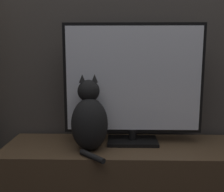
# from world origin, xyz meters

# --- Properties ---
(wall_back) EXTENTS (4.80, 0.05, 2.60)m
(wall_back) POSITION_xyz_m (0.00, 1.22, 1.30)
(wall_back) COLOR #47423D
(wall_back) RESTS_ON ground_plane
(tv_stand) EXTENTS (1.40, 0.42, 0.47)m
(tv_stand) POSITION_xyz_m (0.00, 0.97, 0.23)
(tv_stand) COLOR brown
(tv_stand) RESTS_ON ground_plane
(tv) EXTENTS (0.79, 0.17, 0.69)m
(tv) POSITION_xyz_m (0.03, 1.02, 0.82)
(tv) COLOR black
(tv) RESTS_ON tv_stand
(cat) EXTENTS (0.23, 0.30, 0.41)m
(cat) POSITION_xyz_m (-0.21, 0.91, 0.63)
(cat) COLOR black
(cat) RESTS_ON tv_stand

